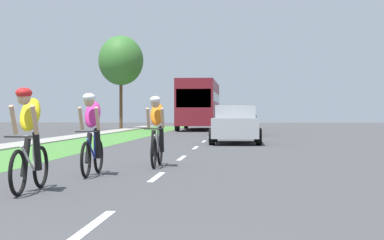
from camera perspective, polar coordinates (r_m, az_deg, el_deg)
The scene contains 12 objects.
ground_plane at distance 23.18m, azimuth 0.50°, elevation -2.37°, with size 120.00×120.00×0.00m, color #424244.
grass_verge at distance 23.95m, azimuth -10.69°, elevation -2.27°, with size 2.86×70.00×0.01m, color #478438.
sidewalk_concrete at distance 24.58m, azimuth -15.45°, elevation -2.21°, with size 1.36×70.00×0.10m, color #9E998E.
lane_markings_center at distance 27.16m, azimuth 1.07°, elevation -1.92°, with size 0.12×52.71×0.01m.
cyclist_lead at distance 9.93m, azimuth -14.42°, elevation -1.64°, with size 0.42×1.72×1.58m.
cyclist_trailing at distance 12.36m, azimuth -8.97°, elevation -1.20°, with size 0.42×1.72×1.58m.
cyclist_distant at distance 14.23m, azimuth -3.19°, elevation -0.95°, with size 0.42×1.72×1.58m.
sedan_silver at distance 25.30m, azimuth 3.93°, elevation -0.37°, with size 1.98×4.30×1.52m.
pickup_dark_green at distance 34.47m, azimuth 4.09°, elevation -0.02°, with size 2.22×5.10×1.64m.
bus_maroon at distance 46.40m, azimuth 0.67°, elevation 1.56°, with size 2.78×11.60×3.48m.
suv_red at distance 62.38m, azimuth 1.71°, elevation 0.36°, with size 2.15×4.70×1.79m.
street_tree_far at distance 49.38m, azimuth -6.40°, elevation 5.32°, with size 3.46×3.46×7.19m.
Camera 1 is at (1.58, -3.09, 1.20)m, focal length 59.39 mm.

